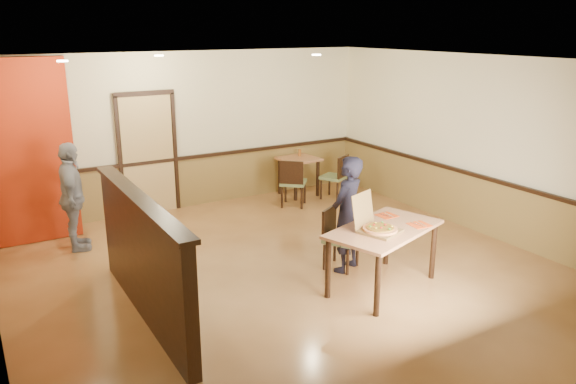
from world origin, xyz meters
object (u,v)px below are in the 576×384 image
object	(u,v)px
condiment	(300,153)
passerby	(72,197)
side_chair_right	(337,175)
diner	(347,214)
side_chair_left	(293,181)
side_table	(299,167)
pizza_box	(377,227)
main_table	(384,236)
diner_chair	(337,236)

from	to	relation	value
condiment	passerby	bearing A→B (deg)	-168.92
side_chair_right	condiment	size ratio (longest dim) A/B	6.28
side_chair_right	diner	xyz separation A→B (m)	(-1.78, -2.75, 0.33)
side_chair_left	side_table	xyz separation A→B (m)	(0.49, 0.60, 0.08)
side_table	passerby	bearing A→B (deg)	-170.32
condiment	side_table	bearing A→B (deg)	-128.38
pizza_box	condiment	xyz separation A→B (m)	(1.51, 4.23, -0.05)
diner	side_table	bearing A→B (deg)	-137.52
main_table	condiment	size ratio (longest dim) A/B	12.45
pizza_box	main_table	bearing A→B (deg)	-0.66
main_table	diner_chair	xyz separation A→B (m)	(-0.13, 0.81, -0.24)
side_chair_left	passerby	xyz separation A→B (m)	(-3.84, -0.14, 0.32)
diner_chair	main_table	bearing A→B (deg)	-111.73
side_chair_left	pizza_box	world-z (taller)	pizza_box
diner_chair	condiment	xyz separation A→B (m)	(1.46, 3.36, 0.35)
pizza_box	side_chair_right	bearing A→B (deg)	41.49
passerby	pizza_box	bearing A→B (deg)	-128.42
side_chair_left	pizza_box	bearing A→B (deg)	115.80
main_table	diner_chair	world-z (taller)	diner_chair
side_chair_right	passerby	distance (m)	4.82
side_chair_right	pizza_box	bearing A→B (deg)	33.77
diner	pizza_box	xyz separation A→B (m)	(-0.10, -0.74, 0.07)
side_table	condiment	world-z (taller)	condiment
diner	condiment	world-z (taller)	diner
passerby	main_table	bearing A→B (deg)	-126.28
passerby	side_chair_left	bearing A→B (deg)	-77.35
diner_chair	side_table	xyz separation A→B (m)	(1.36, 3.23, 0.11)
side_chair_right	passerby	xyz separation A→B (m)	(-4.81, -0.13, 0.34)
diner	side_chair_left	bearing A→B (deg)	-132.69
diner_chair	condiment	bearing A→B (deg)	35.88
side_chair_left	diner	xyz separation A→B (m)	(-0.81, -2.76, 0.31)
side_chair_left	side_table	bearing A→B (deg)	-88.96
diner_chair	pizza_box	world-z (taller)	pizza_box
side_table	side_chair_right	bearing A→B (deg)	-51.65
diner_chair	condiment	size ratio (longest dim) A/B	6.15
side_table	pizza_box	distance (m)	4.35
side_table	pizza_box	size ratio (longest dim) A/B	1.21
side_chair_left	side_chair_right	world-z (taller)	side_chair_left
main_table	side_chair_left	size ratio (longest dim) A/B	1.90
pizza_box	side_chair_left	bearing A→B (deg)	55.22
side_chair_left	diner_chair	bearing A→B (deg)	112.14
diner	pizza_box	size ratio (longest dim) A/B	2.56
main_table	passerby	world-z (taller)	passerby
diner_chair	side_chair_left	world-z (taller)	side_chair_left
passerby	pizza_box	xyz separation A→B (m)	(2.92, -3.36, 0.05)
side_chair_right	side_table	xyz separation A→B (m)	(-0.48, 0.61, 0.10)
main_table	pizza_box	world-z (taller)	pizza_box
side_chair_left	side_chair_right	distance (m)	0.97
side_chair_left	passerby	bearing A→B (deg)	42.48
main_table	side_chair_left	world-z (taller)	side_chair_left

